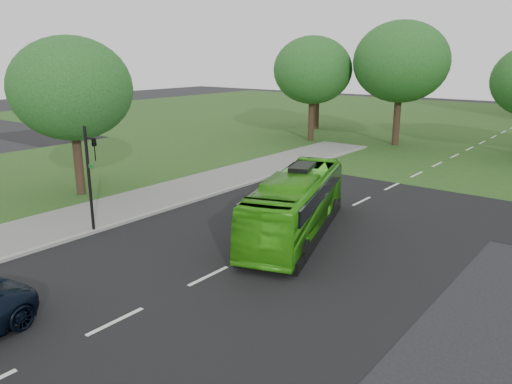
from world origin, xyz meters
TOP-DOWN VIEW (x-y plane):
  - ground at (0.00, 0.00)m, footprint 160.00×160.00m
  - street_surfaces at (-0.38, 22.75)m, footprint 120.00×120.00m
  - tree_park_a at (-12.82, 25.29)m, footprint 7.03×7.03m
  - tree_park_b at (-5.71, 27.87)m, footprint 8.01×8.01m
  - tree_park_f at (-16.31, 31.98)m, footprint 6.87×6.87m
  - tree_side_near at (-13.24, 1.53)m, footprint 6.53×6.53m
  - bus at (-0.04, 3.64)m, footprint 5.30×9.96m
  - traffic_light at (-7.05, -1.79)m, footprint 0.76×0.21m

SIDE VIEW (x-z plane):
  - ground at x=0.00m, z-range 0.00..0.00m
  - street_surfaces at x=-0.38m, z-range -0.05..0.10m
  - bus at x=-0.04m, z-range 0.00..2.71m
  - traffic_light at x=-7.05m, z-range 0.41..5.16m
  - tree_side_near at x=-13.24m, z-range 1.55..10.23m
  - tree_park_f at x=-16.31m, z-range 1.65..10.81m
  - tree_park_a at x=-12.82m, z-range 1.67..11.00m
  - tree_park_b at x=-5.71m, z-range 1.83..12.33m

